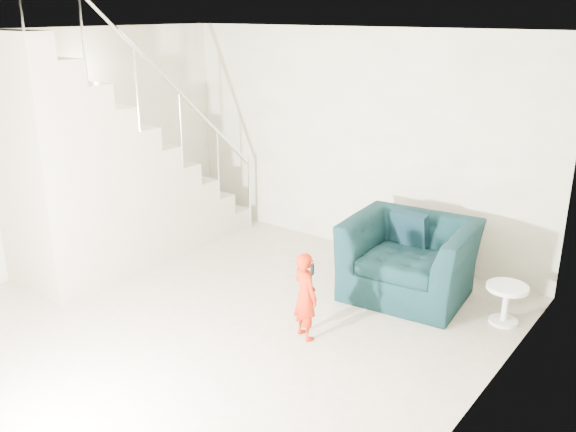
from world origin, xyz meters
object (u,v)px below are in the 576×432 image
(armchair, at_px, (409,259))
(staircase, at_px, (106,186))
(side_table, at_px, (506,298))
(toddler, at_px, (305,296))

(armchair, relative_size, staircase, 0.35)
(armchair, bearing_deg, side_table, -5.95)
(side_table, xyz_separation_m, staircase, (-4.25, -1.34, 0.68))
(armchair, xyz_separation_m, toddler, (-0.35, -1.38, 0.01))
(toddler, height_order, side_table, toddler)
(toddler, height_order, staircase, staircase)
(side_table, distance_m, staircase, 4.51)
(toddler, relative_size, side_table, 2.12)
(staircase, bearing_deg, side_table, 17.55)
(armchair, height_order, staircase, staircase)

